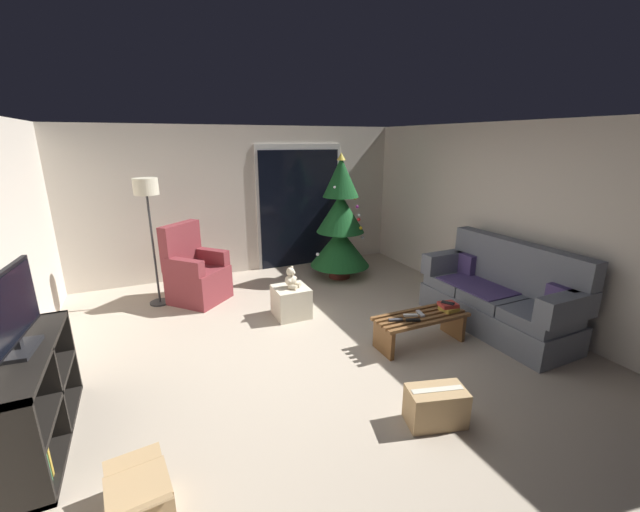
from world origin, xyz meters
name	(u,v)px	position (x,y,z in m)	size (l,w,h in m)	color
ground_plane	(313,348)	(0.00, 0.00, 0.00)	(7.00, 7.00, 0.00)	#B2A38E
wall_back	(243,201)	(0.00, 3.06, 1.25)	(5.72, 0.12, 2.50)	beige
wall_right	(510,219)	(2.86, 0.00, 1.25)	(0.12, 6.00, 2.50)	beige
patio_door_frame	(300,206)	(1.02, 2.99, 1.10)	(1.60, 0.02, 2.20)	silver
patio_door_glass	(300,209)	(1.02, 2.97, 1.05)	(1.50, 0.02, 2.10)	black
couch	(499,297)	(2.32, -0.45, 0.40)	(0.81, 1.95, 1.08)	slate
coffee_table	(420,325)	(1.15, -0.42, 0.24)	(1.10, 0.40, 0.36)	brown
remote_black	(413,320)	(0.98, -0.50, 0.37)	(0.04, 0.16, 0.02)	black
remote_graphite	(396,320)	(0.81, -0.42, 0.37)	(0.04, 0.16, 0.02)	#333338
remote_white	(411,315)	(1.03, -0.39, 0.37)	(0.04, 0.16, 0.02)	silver
remote_silver	(420,313)	(1.16, -0.40, 0.37)	(0.04, 0.16, 0.02)	#ADADB2
book_stack	(449,307)	(1.53, -0.44, 0.41)	(0.22, 0.21, 0.08)	#B79333
cell_phone	(448,303)	(1.52, -0.43, 0.45)	(0.07, 0.14, 0.01)	black
christmas_tree	(340,225)	(1.36, 2.01, 0.92)	(1.00, 1.00, 2.08)	#4C1E19
armchair	(195,274)	(-1.00, 1.98, 0.40)	(0.97, 0.97, 1.13)	maroon
floor_lamp	(147,199)	(-1.52, 2.08, 1.51)	(0.32, 0.32, 1.78)	#2D2D30
media_shelf	(26,407)	(-2.53, -0.53, 0.38)	(0.40, 1.40, 0.80)	black
television	(11,311)	(-2.50, -0.48, 1.12)	(0.24, 0.84, 0.61)	black
ottoman	(291,302)	(0.07, 0.90, 0.20)	(0.44, 0.44, 0.40)	beige
teddy_bear_cream	(291,279)	(0.08, 0.89, 0.53)	(0.21, 0.22, 0.29)	beige
cardboard_box_taped_mid_floor	(436,406)	(0.44, -1.54, 0.16)	(0.53, 0.38, 0.32)	tan
cardboard_box_open_near_shelf	(140,500)	(-1.80, -1.47, 0.13)	(0.40, 0.54, 0.30)	tan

